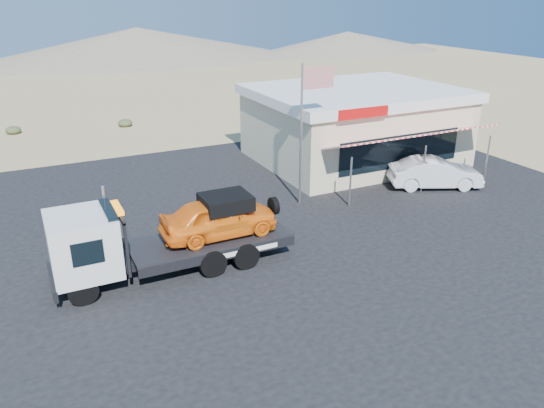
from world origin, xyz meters
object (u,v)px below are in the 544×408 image
object	(u,v)px
tow_truck	(167,233)
flagpole	(306,119)
jerky_store	(354,124)
white_sedan	(435,173)

from	to	relation	value
tow_truck	flagpole	world-z (taller)	flagpole
tow_truck	jerky_store	distance (m)	14.82
tow_truck	white_sedan	bearing A→B (deg)	9.77
tow_truck	white_sedan	world-z (taller)	tow_truck
white_sedan	tow_truck	bearing A→B (deg)	123.77
jerky_store	flagpole	bearing A→B (deg)	-141.21
white_sedan	flagpole	distance (m)	7.24
white_sedan	flagpole	world-z (taller)	flagpole
white_sedan	flagpole	size ratio (longest dim) A/B	0.71
tow_truck	jerky_store	xyz separation A→B (m)	(12.59, 7.80, 0.59)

